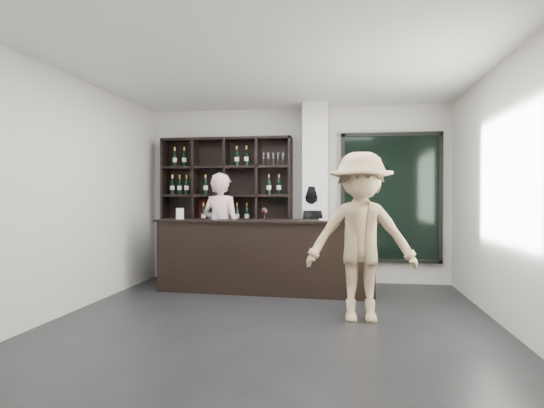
% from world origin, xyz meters
% --- Properties ---
extents(floor, '(5.00, 5.50, 0.01)m').
position_xyz_m(floor, '(0.00, 0.00, -0.01)').
color(floor, black).
rests_on(floor, ground).
extents(wine_shelf, '(2.20, 0.35, 2.40)m').
position_xyz_m(wine_shelf, '(-1.15, 2.57, 1.20)').
color(wine_shelf, black).
rests_on(wine_shelf, floor).
extents(structural_column, '(0.40, 0.40, 2.90)m').
position_xyz_m(structural_column, '(0.35, 2.47, 1.45)').
color(structural_column, silver).
rests_on(structural_column, floor).
extents(glass_panel, '(1.60, 0.08, 2.10)m').
position_xyz_m(glass_panel, '(1.55, 2.69, 1.40)').
color(glass_panel, black).
rests_on(glass_panel, floor).
extents(tasting_counter, '(3.26, 0.68, 1.07)m').
position_xyz_m(tasting_counter, '(-0.35, 1.75, 0.54)').
color(tasting_counter, black).
rests_on(tasting_counter, floor).
extents(taster_pink, '(0.74, 0.58, 1.79)m').
position_xyz_m(taster_pink, '(-1.10, 2.04, 0.89)').
color(taster_pink, beige).
rests_on(taster_pink, floor).
extents(taster_black, '(0.95, 0.85, 1.61)m').
position_xyz_m(taster_black, '(0.25, 2.40, 0.80)').
color(taster_black, black).
rests_on(taster_black, floor).
extents(customer, '(1.26, 0.75, 1.92)m').
position_xyz_m(customer, '(0.99, 0.40, 0.96)').
color(customer, tan).
rests_on(customer, floor).
extents(wine_glass, '(0.11, 0.11, 0.20)m').
position_xyz_m(wine_glass, '(-0.36, 1.72, 1.17)').
color(wine_glass, white).
rests_on(wine_glass, tasting_counter).
extents(spit_cup, '(0.11, 0.11, 0.12)m').
position_xyz_m(spit_cup, '(-1.11, 1.72, 1.13)').
color(spit_cup, silver).
rests_on(spit_cup, tasting_counter).
extents(napkin_stack, '(0.14, 0.14, 0.02)m').
position_xyz_m(napkin_stack, '(0.50, 1.76, 1.08)').
color(napkin_stack, white).
rests_on(napkin_stack, tasting_counter).
extents(card_stand, '(0.12, 0.09, 0.17)m').
position_xyz_m(card_stand, '(-1.67, 1.75, 1.16)').
color(card_stand, white).
rests_on(card_stand, tasting_counter).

